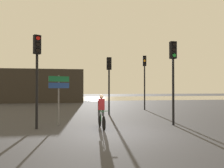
{
  "coord_description": "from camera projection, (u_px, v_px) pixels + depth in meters",
  "views": [
    {
      "loc": [
        -1.74,
        -9.18,
        1.94
      ],
      "look_at": [
        0.5,
        5.0,
        2.2
      ],
      "focal_mm": 35.0,
      "sensor_mm": 36.0,
      "label": 1
    }
  ],
  "objects": [
    {
      "name": "traffic_light_far_right",
      "position": [
        145.0,
        72.0,
        19.4
      ],
      "size": [
        0.37,
        0.39,
        4.81
      ],
      "rotation": [
        0.0,
        0.0,
        2.88
      ],
      "color": "black",
      "rests_on": "ground"
    },
    {
      "name": "ground_plane",
      "position": [
        119.0,
        133.0,
        9.3
      ],
      "size": [
        120.0,
        120.0,
        0.0
      ],
      "primitive_type": "plane",
      "color": "#333338"
    },
    {
      "name": "water_strip",
      "position": [
        87.0,
        98.0,
        40.53
      ],
      "size": [
        80.0,
        16.0,
        0.01
      ],
      "primitive_type": "cube",
      "color": "#9E937F",
      "rests_on": "ground"
    },
    {
      "name": "distant_building",
      "position": [
        40.0,
        86.0,
        29.63
      ],
      "size": [
        11.67,
        4.0,
        4.4
      ],
      "primitive_type": "cube",
      "color": "#2D2823",
      "rests_on": "ground"
    },
    {
      "name": "cyclist",
      "position": [
        101.0,
        111.0,
        10.49
      ],
      "size": [
        0.46,
        1.71,
        1.62
      ],
      "rotation": [
        0.0,
        0.0,
        -3.06
      ],
      "color": "black",
      "rests_on": "ground"
    },
    {
      "name": "traffic_light_near_left",
      "position": [
        37.0,
        64.0,
        10.36
      ],
      "size": [
        0.4,
        0.42,
        4.46
      ],
      "rotation": [
        0.0,
        0.0,
        3.64
      ],
      "color": "black",
      "rests_on": "ground"
    },
    {
      "name": "traffic_light_center",
      "position": [
        109.0,
        75.0,
        15.83
      ],
      "size": [
        0.33,
        0.35,
        4.16
      ],
      "rotation": [
        0.0,
        0.0,
        3.2
      ],
      "color": "black",
      "rests_on": "ground"
    },
    {
      "name": "traffic_light_near_right",
      "position": [
        173.0,
        67.0,
        11.44
      ],
      "size": [
        0.33,
        0.35,
        4.38
      ],
      "rotation": [
        0.0,
        0.0,
        3.19
      ],
      "color": "black",
      "rests_on": "ground"
    },
    {
      "name": "direction_sign_post",
      "position": [
        59.0,
        91.0,
        11.36
      ],
      "size": [
        1.02,
        0.48,
        2.6
      ],
      "rotation": [
        0.0,
        0.0,
        3.57
      ],
      "color": "slate",
      "rests_on": "ground"
    }
  ]
}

